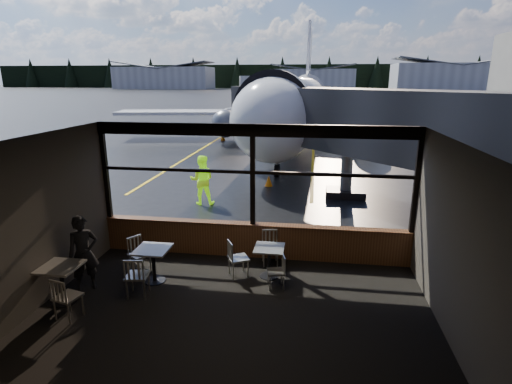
% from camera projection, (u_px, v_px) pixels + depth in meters
% --- Properties ---
extents(ground_plane, '(520.00, 520.00, 0.00)m').
position_uv_depth(ground_plane, '(310.00, 94.00, 124.89)').
color(ground_plane, black).
rests_on(ground_plane, ground).
extents(carpet_floor, '(8.00, 6.00, 0.01)m').
position_uv_depth(carpet_floor, '(230.00, 321.00, 7.76)').
color(carpet_floor, black).
rests_on(carpet_floor, ground).
extents(ceiling, '(8.00, 6.00, 0.04)m').
position_uv_depth(ceiling, '(226.00, 143.00, 6.81)').
color(ceiling, '#38332D').
rests_on(ceiling, ground).
extents(wall_left, '(0.04, 6.00, 3.50)m').
position_uv_depth(wall_left, '(29.00, 227.00, 7.84)').
color(wall_left, '#464038').
rests_on(wall_left, ground).
extents(wall_right, '(0.04, 6.00, 3.50)m').
position_uv_depth(wall_right, '(460.00, 251.00, 6.74)').
color(wall_right, '#464038').
rests_on(wall_right, ground).
extents(wall_back, '(8.00, 0.04, 3.50)m').
position_uv_depth(wall_back, '(172.00, 340.00, 4.43)').
color(wall_back, '#464038').
rests_on(wall_back, ground).
extents(window_sill, '(8.00, 0.28, 0.90)m').
position_uv_depth(window_sill, '(253.00, 241.00, 10.50)').
color(window_sill, '#512D18').
rests_on(window_sill, ground).
extents(window_header, '(8.00, 0.18, 0.30)m').
position_uv_depth(window_header, '(253.00, 130.00, 9.71)').
color(window_header, black).
rests_on(window_header, ground).
extents(mullion_left, '(0.12, 0.12, 2.60)m').
position_uv_depth(mullion_left, '(106.00, 171.00, 10.56)').
color(mullion_left, black).
rests_on(mullion_left, ground).
extents(mullion_centre, '(0.12, 0.12, 2.60)m').
position_uv_depth(mullion_centre, '(253.00, 176.00, 10.02)').
color(mullion_centre, black).
rests_on(mullion_centre, ground).
extents(mullion_right, '(0.12, 0.12, 2.60)m').
position_uv_depth(mullion_right, '(417.00, 182.00, 9.48)').
color(mullion_right, black).
rests_on(mullion_right, ground).
extents(window_transom, '(8.00, 0.10, 0.08)m').
position_uv_depth(window_transom, '(253.00, 172.00, 9.99)').
color(window_transom, black).
rests_on(window_transom, ground).
extents(airliner, '(29.71, 35.22, 10.47)m').
position_uv_depth(airliner, '(298.00, 69.00, 28.79)').
color(airliner, white).
rests_on(airliner, ground_plane).
extents(jet_bridge, '(9.05, 11.06, 4.83)m').
position_uv_depth(jet_bridge, '(372.00, 139.00, 14.71)').
color(jet_bridge, '#2C2C2F').
rests_on(jet_bridge, ground_plane).
extents(cafe_table_near, '(0.69, 0.69, 0.76)m').
position_uv_depth(cafe_table_near, '(269.00, 262.00, 9.43)').
color(cafe_table_near, gray).
rests_on(cafe_table_near, carpet_floor).
extents(cafe_table_mid, '(0.75, 0.75, 0.83)m').
position_uv_depth(cafe_table_mid, '(154.00, 265.00, 9.20)').
color(cafe_table_mid, gray).
rests_on(cafe_table_mid, carpet_floor).
extents(cafe_table_left, '(0.76, 0.76, 0.84)m').
position_uv_depth(cafe_table_left, '(62.00, 284.00, 8.33)').
color(cafe_table_left, '#99958D').
rests_on(cafe_table_left, carpet_floor).
extents(chair_near_e, '(0.53, 0.53, 0.79)m').
position_uv_depth(chair_near_e, '(276.00, 272.00, 8.91)').
color(chair_near_e, beige).
rests_on(chair_near_e, carpet_floor).
extents(chair_near_w, '(0.68, 0.68, 0.92)m').
position_uv_depth(chair_near_w, '(238.00, 259.00, 9.42)').
color(chair_near_w, '#B3AFA2').
rests_on(chair_near_w, carpet_floor).
extents(chair_near_n, '(0.57, 0.57, 0.89)m').
position_uv_depth(chair_near_n, '(270.00, 248.00, 10.05)').
color(chair_near_n, '#B7B1A5').
rests_on(chair_near_n, carpet_floor).
extents(chair_mid_s, '(0.59, 0.59, 0.95)m').
position_uv_depth(chair_mid_s, '(137.00, 276.00, 8.57)').
color(chair_mid_s, '#BAB5A8').
rests_on(chair_mid_s, carpet_floor).
extents(chair_mid_w, '(0.68, 0.68, 0.89)m').
position_uv_depth(chair_mid_w, '(140.00, 255.00, 9.65)').
color(chair_mid_w, '#BBB7A9').
rests_on(chair_mid_w, carpet_floor).
extents(chair_left_s, '(0.60, 0.60, 0.91)m').
position_uv_depth(chair_left_s, '(68.00, 297.00, 7.77)').
color(chair_left_s, '#B0AA9F').
rests_on(chair_left_s, carpet_floor).
extents(passenger, '(0.75, 0.70, 1.71)m').
position_uv_depth(passenger, '(84.00, 253.00, 8.77)').
color(passenger, black).
rests_on(passenger, carpet_floor).
extents(ground_crew, '(0.99, 0.83, 1.85)m').
position_uv_depth(ground_crew, '(202.00, 180.00, 14.88)').
color(ground_crew, '#BFF219').
rests_on(ground_crew, ground_plane).
extents(cone_nose, '(0.34, 0.34, 0.47)m').
position_uv_depth(cone_nose, '(269.00, 181.00, 17.55)').
color(cone_nose, '#FF6608').
rests_on(cone_nose, ground_plane).
extents(cone_wing, '(0.38, 0.38, 0.53)m').
position_uv_depth(cone_wing, '(223.00, 137.00, 30.60)').
color(cone_wing, '#FF6808').
rests_on(cone_wing, ground_plane).
extents(hangar_left, '(45.00, 18.00, 11.00)m').
position_uv_depth(hangar_left, '(165.00, 77.00, 190.14)').
color(hangar_left, silver).
rests_on(hangar_left, ground_plane).
extents(hangar_mid, '(38.00, 15.00, 10.00)m').
position_uv_depth(hangar_mid, '(313.00, 78.00, 185.42)').
color(hangar_mid, silver).
rests_on(hangar_mid, ground_plane).
extents(hangar_right, '(50.00, 20.00, 12.00)m').
position_uv_depth(hangar_right, '(454.00, 76.00, 170.24)').
color(hangar_right, silver).
rests_on(hangar_right, ground_plane).
extents(fuel_tank_a, '(8.00, 8.00, 6.00)m').
position_uv_depth(fuel_tank_a, '(248.00, 83.00, 187.23)').
color(fuel_tank_a, silver).
rests_on(fuel_tank_a, ground_plane).
extents(fuel_tank_b, '(8.00, 8.00, 6.00)m').
position_uv_depth(fuel_tank_b, '(269.00, 83.00, 185.86)').
color(fuel_tank_b, silver).
rests_on(fuel_tank_b, ground_plane).
extents(fuel_tank_c, '(8.00, 8.00, 6.00)m').
position_uv_depth(fuel_tank_c, '(291.00, 83.00, 184.49)').
color(fuel_tank_c, silver).
rests_on(fuel_tank_c, ground_plane).
extents(treeline, '(360.00, 3.00, 12.00)m').
position_uv_depth(treeline, '(313.00, 76.00, 208.96)').
color(treeline, black).
rests_on(treeline, ground_plane).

